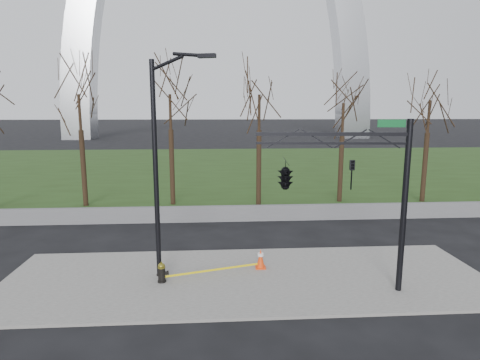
{
  "coord_description": "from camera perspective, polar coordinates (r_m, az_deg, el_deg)",
  "views": [
    {
      "loc": [
        -1.18,
        -14.1,
        6.29
      ],
      "look_at": [
        -0.12,
        2.0,
        3.44
      ],
      "focal_mm": 29.97,
      "sensor_mm": 36.0,
      "label": 1
    }
  ],
  "objects": [
    {
      "name": "fire_hydrant",
      "position": [
        15.17,
        -11.05,
        -12.82
      ],
      "size": [
        0.48,
        0.31,
        0.77
      ],
      "rotation": [
        0.0,
        0.0,
        0.29
      ],
      "color": "black",
      "rests_on": "sidewalk"
    },
    {
      "name": "street_light",
      "position": [
        14.58,
        -11.19,
        3.53
      ],
      "size": [
        2.33,
        0.87,
        8.21
      ],
      "rotation": [
        0.0,
        0.0,
        -0.3
      ],
      "color": "black",
      "rests_on": "ground"
    },
    {
      "name": "traffic_cone",
      "position": [
        16.12,
        2.95,
        -11.09
      ],
      "size": [
        0.42,
        0.42,
        0.79
      ],
      "rotation": [
        0.0,
        0.0,
        -0.04
      ],
      "color": "#F03D0C",
      "rests_on": "sidewalk"
    },
    {
      "name": "traffic_signal_mast",
      "position": [
        13.52,
        9.7,
        0.74
      ],
      "size": [
        5.08,
        2.52,
        6.0
      ],
      "rotation": [
        0.0,
        0.0,
        -0.09
      ],
      "color": "black",
      "rests_on": "ground"
    },
    {
      "name": "ground",
      "position": [
        15.49,
        0.96,
        -13.96
      ],
      "size": [
        500.0,
        500.0,
        0.0
      ],
      "primitive_type": "plane",
      "color": "black",
      "rests_on": "ground"
    },
    {
      "name": "grass_strip",
      "position": [
        44.56,
        -2.2,
        1.92
      ],
      "size": [
        120.0,
        40.0,
        0.06
      ],
      "primitive_type": "cube",
      "color": "#233B15",
      "rests_on": "ground"
    },
    {
      "name": "sidewalk",
      "position": [
        15.47,
        0.96,
        -13.79
      ],
      "size": [
        18.0,
        6.0,
        0.1
      ],
      "primitive_type": "cube",
      "color": "slate",
      "rests_on": "ground"
    },
    {
      "name": "tree_row",
      "position": [
        26.82,
        8.7,
        5.13
      ],
      "size": [
        55.16,
        4.0,
        8.13
      ],
      "color": "black",
      "rests_on": "ground"
    },
    {
      "name": "caution_tape",
      "position": [
        15.56,
        -4.8,
        -12.58
      ],
      "size": [
        3.9,
        1.08,
        0.4
      ],
      "color": "yellow",
      "rests_on": "ground"
    },
    {
      "name": "guardrail",
      "position": [
        22.89,
        -0.68,
        -4.78
      ],
      "size": [
        60.0,
        0.3,
        0.9
      ],
      "primitive_type": "cube",
      "color": "#59595B",
      "rests_on": "ground"
    }
  ]
}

